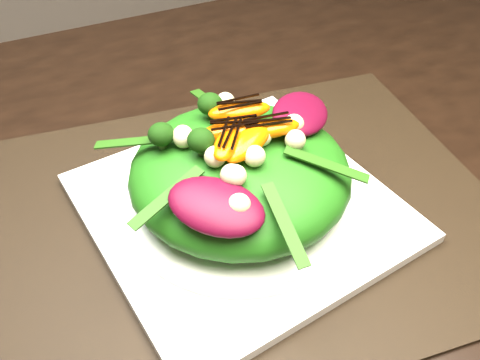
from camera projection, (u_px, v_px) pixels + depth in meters
name	position (u px, v px, depth m)	size (l,w,h in m)	color
dining_table	(359.00, 143.00, 0.66)	(1.60, 0.90, 0.75)	black
placemat	(240.00, 212.00, 0.54)	(0.54, 0.41, 0.00)	black
plate_base	(240.00, 207.00, 0.53)	(0.29, 0.29, 0.01)	white
salad_bowl	(240.00, 197.00, 0.52)	(0.24, 0.24, 0.02)	white
lettuce_mound	(240.00, 172.00, 0.50)	(0.22, 0.22, 0.07)	#246613
radicchio_leaf	(300.00, 113.00, 0.51)	(0.08, 0.05, 0.02)	#49071B
orange_segment	(207.00, 129.00, 0.48)	(0.06, 0.03, 0.02)	#ED5603
broccoli_floret	(165.00, 141.00, 0.46)	(0.04, 0.04, 0.04)	#12370A
macadamia_nut	(286.00, 143.00, 0.46)	(0.02, 0.02, 0.02)	beige
balsamic_drizzle	(206.00, 122.00, 0.47)	(0.05, 0.00, 0.00)	black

